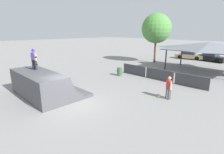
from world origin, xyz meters
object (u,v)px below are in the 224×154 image
object	(u,v)px
skater_on_deck	(34,58)
tree_beside_pavilion	(156,28)
skateboard_on_ground	(159,95)
trash_bin	(120,72)
skateboard_on_deck	(32,68)
bystander_walking	(169,86)
parked_car_black	(211,57)
parked_car_tan	(189,55)

from	to	relation	value
skater_on_deck	tree_beside_pavilion	size ratio (longest dim) A/B	0.22
skateboard_on_ground	trash_bin	xyz separation A→B (m)	(-6.11, 2.31, 0.37)
skateboard_on_deck	tree_beside_pavilion	bearing A→B (deg)	75.00
tree_beside_pavilion	trash_bin	bearing A→B (deg)	-80.42
skateboard_on_deck	tree_beside_pavilion	distance (m)	18.02
bystander_walking	skateboard_on_ground	size ratio (longest dim) A/B	2.01
trash_bin	parked_car_black	world-z (taller)	parked_car_black
skateboard_on_deck	parked_car_tan	distance (m)	24.82
bystander_walking	parked_car_tan	size ratio (longest dim) A/B	0.35
parked_car_tan	skater_on_deck	bearing A→B (deg)	-102.76
skater_on_deck	parked_car_black	size ratio (longest dim) A/B	0.35
tree_beside_pavilion	parked_car_black	world-z (taller)	tree_beside_pavilion
tree_beside_pavilion	trash_bin	size ratio (longest dim) A/B	8.26
trash_bin	skateboard_on_ground	bearing A→B (deg)	-20.73
skateboard_on_deck	parked_car_black	distance (m)	25.58
bystander_walking	parked_car_tan	world-z (taller)	bystander_walking
skateboard_on_ground	tree_beside_pavilion	distance (m)	14.82
bystander_walking	trash_bin	bearing A→B (deg)	17.36
skater_on_deck	skateboard_on_deck	bearing A→B (deg)	174.29
bystander_walking	trash_bin	xyz separation A→B (m)	(-6.81, 2.33, -0.48)
skateboard_on_ground	trash_bin	size ratio (longest dim) A/B	0.95
parked_car_tan	trash_bin	bearing A→B (deg)	-101.28
bystander_walking	trash_bin	distance (m)	7.21
tree_beside_pavilion	parked_car_black	size ratio (longest dim) A/B	1.56
skater_on_deck	trash_bin	bearing A→B (deg)	71.91
bystander_walking	tree_beside_pavilion	bearing A→B (deg)	-18.15
bystander_walking	parked_car_black	distance (m)	19.13
bystander_walking	tree_beside_pavilion	size ratio (longest dim) A/B	0.23
skateboard_on_ground	parked_car_tan	xyz separation A→B (m)	(-5.36, 18.63, 0.54)
tree_beside_pavilion	parked_car_tan	size ratio (longest dim) A/B	1.53
bystander_walking	trash_bin	size ratio (longest dim) A/B	1.91
parked_car_black	bystander_walking	bearing A→B (deg)	-69.62
tree_beside_pavilion	parked_car_tan	bearing A→B (deg)	71.41
skater_on_deck	parked_car_black	world-z (taller)	skater_on_deck
skateboard_on_ground	trash_bin	bearing A→B (deg)	41.15
skater_on_deck	trash_bin	world-z (taller)	skater_on_deck
skateboard_on_ground	parked_car_black	distance (m)	19.03
skater_on_deck	tree_beside_pavilion	xyz separation A→B (m)	(-0.56, 17.71, 2.21)
tree_beside_pavilion	parked_car_tan	distance (m)	8.49
parked_car_tan	parked_car_black	distance (m)	3.26
trash_bin	parked_car_tan	bearing A→B (deg)	87.38
skater_on_deck	tree_beside_pavilion	distance (m)	17.86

